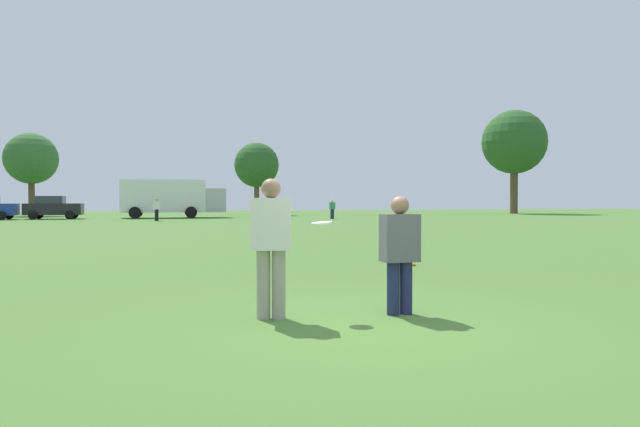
# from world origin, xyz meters

# --- Properties ---
(ground_plane) EXTENTS (150.05, 150.05, 0.00)m
(ground_plane) POSITION_xyz_m (0.00, 0.00, 0.00)
(ground_plane) COLOR #47702D
(player_thrower) EXTENTS (0.55, 0.39, 1.75)m
(player_thrower) POSITION_xyz_m (-1.10, 0.67, 0.99)
(player_thrower) COLOR gray
(player_thrower) RESTS_ON ground
(player_defender) EXTENTS (0.48, 0.29, 1.53)m
(player_defender) POSITION_xyz_m (0.55, 0.51, 0.85)
(player_defender) COLOR #1E234C
(player_defender) RESTS_ON ground
(frisbee) EXTENTS (0.27, 0.27, 0.06)m
(frisbee) POSITION_xyz_m (-0.44, 0.70, 1.19)
(frisbee) COLOR white
(traffic_cone) EXTENTS (0.32, 0.32, 0.48)m
(traffic_cone) POSITION_xyz_m (2.87, 5.56, 0.23)
(traffic_cone) COLOR #D8590C
(traffic_cone) RESTS_ON ground
(parked_car_center) EXTENTS (4.21, 2.23, 1.82)m
(parked_car_center) POSITION_xyz_m (-11.38, 41.61, 0.92)
(parked_car_center) COLOR black
(parked_car_center) RESTS_ON ground
(box_truck) EXTENTS (8.51, 3.04, 3.18)m
(box_truck) POSITION_xyz_m (-2.37, 42.35, 1.75)
(box_truck) COLOR white
(box_truck) RESTS_ON ground
(bystander_sideline_watcher) EXTENTS (0.47, 0.51, 1.63)m
(bystander_sideline_watcher) POSITION_xyz_m (-3.39, 35.49, 0.92)
(bystander_sideline_watcher) COLOR black
(bystander_sideline_watcher) RESTS_ON ground
(bystander_far_jogger) EXTENTS (0.39, 0.49, 1.56)m
(bystander_far_jogger) POSITION_xyz_m (4.74, 33.50, 0.88)
(bystander_far_jogger) COLOR #1E234C
(bystander_far_jogger) RESTS_ON ground
(bystander_field_marshal) EXTENTS (0.44, 0.29, 1.52)m
(bystander_field_marshal) POSITION_xyz_m (9.99, 36.32, 0.86)
(bystander_field_marshal) COLOR #1E234C
(bystander_field_marshal) RESTS_ON ground
(tree_west_maple) EXTENTS (4.84, 4.84, 7.87)m
(tree_west_maple) POSITION_xyz_m (-15.23, 52.01, 5.42)
(tree_west_maple) COLOR brown
(tree_west_maple) RESTS_ON ground
(tree_center_elm) EXTENTS (4.48, 4.48, 7.29)m
(tree_center_elm) POSITION_xyz_m (5.94, 49.80, 5.01)
(tree_center_elm) COLOR brown
(tree_center_elm) RESTS_ON ground
(tree_east_birch) EXTENTS (7.10, 7.10, 11.54)m
(tree_east_birch) POSITION_xyz_m (34.68, 48.49, 7.94)
(tree_east_birch) COLOR brown
(tree_east_birch) RESTS_ON ground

